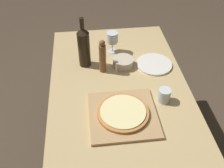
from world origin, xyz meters
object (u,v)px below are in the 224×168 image
Objects in this scene: pepper_mill at (102,57)px; pizza at (123,112)px; small_bowl at (123,62)px; wine_glass at (113,38)px; wine_bottle at (84,47)px.

pizza is at bearing -79.46° from pepper_mill.
pizza is 0.45m from small_bowl.
pepper_mill is 1.70× the size of small_bowl.
pizza is 0.63m from wine_glass.
pepper_mill reaches higher than wine_glass.
wine_bottle reaches higher than pizza.
pizza is 1.20× the size of pepper_mill.
pepper_mill is at bearing -36.37° from wine_bottle.
wine_glass is at bearing 106.56° from small_bowl.
small_bowl is (0.07, 0.45, -0.00)m from pizza.
pepper_mill is at bearing -112.98° from wine_glass.
wine_bottle reaches higher than wine_glass.
pizza is 0.54m from wine_bottle.
wine_bottle is 2.23× the size of wine_glass.
wine_bottle is at bearing -147.50° from wine_glass.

